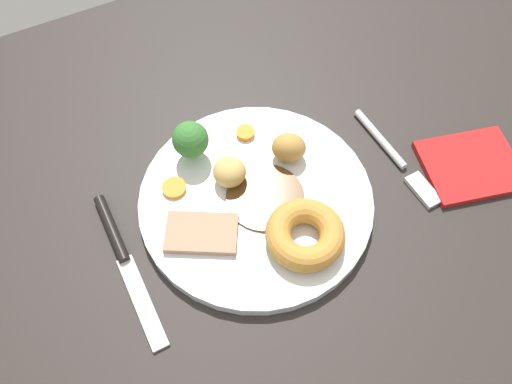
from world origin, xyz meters
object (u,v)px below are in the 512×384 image
object	(u,v)px
meat_slice_main	(202,233)
broccoli_floret	(191,139)
fork	(397,159)
dinner_plate	(256,200)
carrot_coin_back	(245,133)
knife	(122,254)
folded_napkin	(471,165)
yorkshire_pudding	(305,235)
carrot_coin_front	(174,188)
roast_potato_left	(230,172)
roast_potato_right	(289,148)

from	to	relation	value
meat_slice_main	broccoli_floret	size ratio (longest dim) A/B	1.50
meat_slice_main	fork	xyz separation A→B (cm)	(-24.57, 1.03, -1.41)
dinner_plate	fork	bearing A→B (deg)	171.66
carrot_coin_back	knife	bearing A→B (deg)	22.19
carrot_coin_back	fork	distance (cm)	18.13
broccoli_floret	folded_napkin	xyz separation A→B (cm)	(-28.19, 15.63, -3.87)
knife	fork	bearing A→B (deg)	84.26
yorkshire_pudding	knife	distance (cm)	19.21
broccoli_floret	knife	world-z (taller)	broccoli_floret
yorkshire_pudding	carrot_coin_front	distance (cm)	15.45
carrot_coin_back	fork	world-z (taller)	carrot_coin_back
roast_potato_left	knife	distance (cm)	14.33
fork	roast_potato_left	bearing A→B (deg)	-108.75
yorkshire_pudding	roast_potato_left	world-z (taller)	roast_potato_left
knife	meat_slice_main	bearing A→B (deg)	74.52
carrot_coin_back	broccoli_floret	size ratio (longest dim) A/B	0.44
carrot_coin_back	roast_potato_right	bearing A→B (deg)	119.82
meat_slice_main	roast_potato_left	bearing A→B (deg)	-139.40
dinner_plate	carrot_coin_back	distance (cm)	8.77
meat_slice_main	knife	world-z (taller)	meat_slice_main
broccoli_floret	roast_potato_left	bearing A→B (deg)	113.50
meat_slice_main	roast_potato_right	distance (cm)	13.84
carrot_coin_front	folded_napkin	distance (cm)	34.35
dinner_plate	carrot_coin_back	xyz separation A→B (cm)	(-2.87, -8.22, 1.02)
meat_slice_main	roast_potato_left	world-z (taller)	roast_potato_left
meat_slice_main	carrot_coin_front	bearing A→B (deg)	-86.70
yorkshire_pudding	folded_napkin	xyz separation A→B (cm)	(-22.46, 0.26, -2.32)
meat_slice_main	yorkshire_pudding	size ratio (longest dim) A/B	0.91
roast_potato_left	carrot_coin_back	world-z (taller)	roast_potato_left
dinner_plate	folded_napkin	distance (cm)	25.53
carrot_coin_front	broccoli_floret	world-z (taller)	broccoli_floret
dinner_plate	yorkshire_pudding	size ratio (longest dim) A/B	3.14
folded_napkin	roast_potato_left	bearing A→B (deg)	-22.18
carrot_coin_front	folded_napkin	xyz separation A→B (cm)	(-32.04, 12.33, -1.25)
fork	knife	world-z (taller)	knife
broccoli_floret	carrot_coin_front	bearing A→B (deg)	40.57
yorkshire_pudding	carrot_coin_back	xyz separation A→B (cm)	(-0.86, -15.24, -1.00)
roast_potato_left	folded_napkin	distance (cm)	28.21
carrot_coin_back	fork	xyz separation A→B (cm)	(-14.52, 10.77, -1.33)
carrot_coin_back	broccoli_floret	bearing A→B (deg)	-1.12
yorkshire_pudding	broccoli_floret	size ratio (longest dim) A/B	1.65
roast_potato_right	folded_napkin	world-z (taller)	roast_potato_right
dinner_plate	broccoli_floret	bearing A→B (deg)	-65.98
yorkshire_pudding	folded_napkin	distance (cm)	22.58
meat_slice_main	roast_potato_left	distance (cm)	7.53
dinner_plate	broccoli_floret	xyz separation A→B (cm)	(3.72, -8.35, 3.57)
fork	knife	size ratio (longest dim) A/B	0.83
knife	broccoli_floret	bearing A→B (deg)	123.01
yorkshire_pudding	roast_potato_left	xyz separation A→B (cm)	(3.55, -10.34, 0.26)
roast_potato_right	knife	bearing A→B (deg)	6.34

